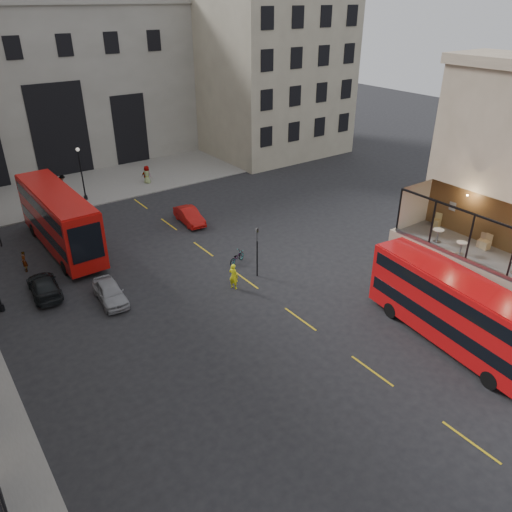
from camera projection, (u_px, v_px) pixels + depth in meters
ground at (396, 357)px, 28.07m from camera, size 140.00×140.00×0.00m
host_frontage at (472, 288)px, 30.39m from camera, size 3.00×11.00×4.50m
cafe_floor at (480, 254)px, 29.32m from camera, size 3.00×10.00×0.10m
gateway at (39, 83)px, 55.58m from camera, size 35.00×10.60×18.00m
building_right at (262, 64)px, 62.30m from camera, size 16.60×18.60×20.00m
pavement_far at (73, 189)px, 52.22m from camera, size 40.00×12.00×0.12m
traffic_light_near at (257, 246)px, 35.04m from camera, size 0.16×0.20×3.80m
street_lamp_b at (82, 177)px, 48.27m from camera, size 0.36×0.36×5.33m
bus_near at (453, 306)px, 28.21m from camera, size 3.74×11.15×4.37m
bus_far at (59, 217)px, 38.80m from camera, size 3.01×12.24×4.87m
car_a at (110, 292)px, 32.90m from camera, size 1.91×4.09×1.35m
car_b at (189, 216)px, 44.24m from camera, size 1.75×4.21×1.36m
car_c at (44, 286)px, 33.66m from camera, size 2.13×4.54×1.28m
bicycle at (237, 257)px, 37.78m from camera, size 1.81×1.17×0.90m
cyclist at (234, 276)px, 34.25m from camera, size 0.68×0.81×1.88m
pedestrian_b at (63, 183)px, 51.23m from camera, size 1.12×1.32×1.77m
pedestrian_c at (146, 176)px, 53.59m from camera, size 1.00×0.47×1.67m
pedestrian_d at (147, 175)px, 53.35m from camera, size 1.06×1.15×1.98m
pedestrian_e at (24, 262)px, 36.46m from camera, size 0.40×0.58×1.56m
cafe_table_mid at (461, 246)px, 29.04m from camera, size 0.61×0.61×0.76m
cafe_table_far at (438, 234)px, 30.45m from camera, size 0.67×0.67×0.83m
cafe_chair_b at (482, 243)px, 29.95m from camera, size 0.49×0.49×0.88m
cafe_chair_c at (486, 244)px, 29.75m from camera, size 0.51×0.51×0.93m
cafe_chair_d at (437, 223)px, 32.61m from camera, size 0.53×0.53×0.91m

